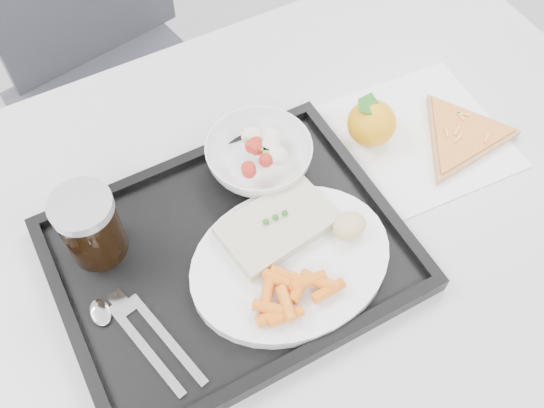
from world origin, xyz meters
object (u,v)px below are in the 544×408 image
Objects in this scene: table at (276,247)px; salad_bowl at (259,156)px; dinner_plate at (290,262)px; cola_glass at (90,226)px; chair at (109,59)px; tangerine at (372,123)px; pizza_slice at (462,136)px; tray at (231,256)px.

table is 7.89× the size of salad_bowl.
salad_bowl is at bearing 76.13° from dinner_plate.
table is 0.14m from salad_bowl.
dinner_plate is 2.50× the size of cola_glass.
dinner_plate is at bearing -87.20° from chair.
table is 0.23m from tangerine.
table is 4.44× the size of dinner_plate.
cola_glass is at bearing 172.02° from pizza_slice.
salad_bowl is (0.04, 0.16, 0.01)m from dinner_plate.
table is 4.31× the size of pizza_slice.
dinner_plate is (0.04, -0.73, 0.24)m from chair.
salad_bowl is at bearing 3.91° from cola_glass.
dinner_plate reaches higher than table.
pizza_slice is (0.55, -0.08, -0.06)m from cola_glass.
cola_glass reaches higher than tray.
tray is 0.29m from tangerine.
table is at bearing -85.26° from chair.
pizza_slice is at bearing 2.22° from tray.
tangerine is (0.22, 0.14, 0.01)m from dinner_plate.
tangerine is at bearing -7.47° from salad_bowl.
chair is 0.67m from cola_glass.
chair is at bearing 94.74° from table.
tray is (-0.08, -0.02, 0.08)m from table.
tray is 4.17× the size of cola_glass.
dinner_plate is at bearing -168.58° from pizza_slice.
dinner_plate reaches higher than pizza_slice.
tray is 0.19m from cola_glass.
chair reaches higher than cola_glass.
tangerine is (0.20, 0.07, 0.10)m from table.
salad_bowl is 1.41× the size of cola_glass.
salad_bowl is at bearing 47.25° from tray.
table is 0.12m from dinner_plate.
salad_bowl is (0.02, 0.09, 0.11)m from table.
chair is at bearing 113.19° from tangerine.
dinner_plate is 0.26m from cola_glass.
tangerine reaches higher than salad_bowl.
chair reaches higher than dinner_plate.
dinner_plate is at bearing -34.74° from cola_glass.
salad_bowl is (0.08, -0.57, 0.25)m from chair.
salad_bowl is 0.55× the size of pizza_slice.
pizza_slice is (0.32, -0.00, 0.08)m from table.
table is 12.70× the size of tangerine.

